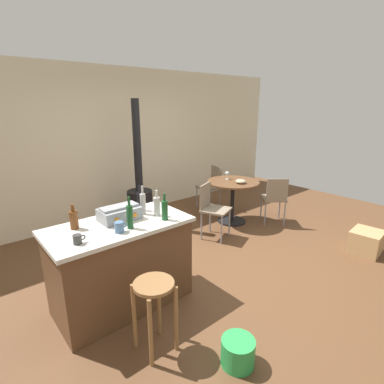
{
  "coord_description": "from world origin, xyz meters",
  "views": [
    {
      "loc": [
        -2.53,
        -2.55,
        2.07
      ],
      "look_at": [
        0.09,
        0.54,
        0.86
      ],
      "focal_mm": 27.8,
      "sensor_mm": 36.0,
      "label": 1
    }
  ],
  "objects_px": {
    "folding_chair_far": "(275,197)",
    "serving_bowl": "(241,181)",
    "plastic_bucket": "(238,352)",
    "toolbox": "(120,213)",
    "wood_stove": "(140,197)",
    "cardboard_box": "(366,242)",
    "bottle_0": "(165,210)",
    "dining_table": "(233,191)",
    "bottle_5": "(140,201)",
    "bottle_2": "(143,203)",
    "folding_chair_near": "(212,206)",
    "folding_chair_left": "(211,184)",
    "bottle_1": "(74,219)",
    "bottle_4": "(157,206)",
    "wooden_stool": "(154,301)",
    "bottle_3": "(130,216)",
    "cup_0": "(78,239)",
    "wine_glass": "(227,173)",
    "cup_1": "(119,227)",
    "kitchen_island": "(122,264)"
  },
  "relations": [
    {
      "from": "bottle_5",
      "to": "bottle_4",
      "type": "bearing_deg",
      "value": -78.82
    },
    {
      "from": "toolbox",
      "to": "bottle_1",
      "type": "distance_m",
      "value": 0.44
    },
    {
      "from": "cup_1",
      "to": "cardboard_box",
      "type": "xyz_separation_m",
      "value": [
        3.29,
        -1.04,
        -0.81
      ]
    },
    {
      "from": "bottle_4",
      "to": "plastic_bucket",
      "type": "height_order",
      "value": "bottle_4"
    },
    {
      "from": "dining_table",
      "to": "bottle_5",
      "type": "bearing_deg",
      "value": -164.75
    },
    {
      "from": "cup_0",
      "to": "wooden_stool",
      "type": "bearing_deg",
      "value": -56.16
    },
    {
      "from": "folding_chair_left",
      "to": "toolbox",
      "type": "relative_size",
      "value": 2.15
    },
    {
      "from": "kitchen_island",
      "to": "bottle_5",
      "type": "xyz_separation_m",
      "value": [
        0.37,
        0.21,
        0.57
      ]
    },
    {
      "from": "folding_chair_far",
      "to": "wood_stove",
      "type": "bearing_deg",
      "value": 140.72
    },
    {
      "from": "serving_bowl",
      "to": "cardboard_box",
      "type": "distance_m",
      "value": 2.06
    },
    {
      "from": "dining_table",
      "to": "bottle_0",
      "type": "height_order",
      "value": "bottle_0"
    },
    {
      "from": "serving_bowl",
      "to": "plastic_bucket",
      "type": "relative_size",
      "value": 0.64
    },
    {
      "from": "serving_bowl",
      "to": "wine_glass",
      "type": "bearing_deg",
      "value": 85.21
    },
    {
      "from": "folding_chair_near",
      "to": "folding_chair_left",
      "type": "relative_size",
      "value": 1.01
    },
    {
      "from": "bottle_2",
      "to": "cup_0",
      "type": "distance_m",
      "value": 0.85
    },
    {
      "from": "bottle_5",
      "to": "wine_glass",
      "type": "bearing_deg",
      "value": 19.05
    },
    {
      "from": "folding_chair_near",
      "to": "cup_1",
      "type": "relative_size",
      "value": 7.09
    },
    {
      "from": "dining_table",
      "to": "bottle_2",
      "type": "bearing_deg",
      "value": -161.87
    },
    {
      "from": "folding_chair_left",
      "to": "cardboard_box",
      "type": "distance_m",
      "value": 2.87
    },
    {
      "from": "folding_chair_left",
      "to": "dining_table",
      "type": "bearing_deg",
      "value": -105.75
    },
    {
      "from": "dining_table",
      "to": "bottle_4",
      "type": "relative_size",
      "value": 3.27
    },
    {
      "from": "dining_table",
      "to": "plastic_bucket",
      "type": "distance_m",
      "value": 3.16
    },
    {
      "from": "wooden_stool",
      "to": "plastic_bucket",
      "type": "height_order",
      "value": "wooden_stool"
    },
    {
      "from": "bottle_1",
      "to": "cup_1",
      "type": "xyz_separation_m",
      "value": [
        0.29,
        -0.35,
        -0.04
      ]
    },
    {
      "from": "folding_chair_far",
      "to": "bottle_2",
      "type": "xyz_separation_m",
      "value": [
        -2.78,
        -0.21,
        0.54
      ]
    },
    {
      "from": "dining_table",
      "to": "bottle_3",
      "type": "height_order",
      "value": "bottle_3"
    },
    {
      "from": "folding_chair_left",
      "to": "serving_bowl",
      "type": "distance_m",
      "value": 1.02
    },
    {
      "from": "folding_chair_far",
      "to": "cup_1",
      "type": "relative_size",
      "value": 6.93
    },
    {
      "from": "cardboard_box",
      "to": "bottle_2",
      "type": "bearing_deg",
      "value": 155.6
    },
    {
      "from": "folding_chair_far",
      "to": "serving_bowl",
      "type": "bearing_deg",
      "value": 145.06
    },
    {
      "from": "toolbox",
      "to": "bottle_1",
      "type": "relative_size",
      "value": 1.65
    },
    {
      "from": "kitchen_island",
      "to": "dining_table",
      "type": "relative_size",
      "value": 1.54
    },
    {
      "from": "bottle_5",
      "to": "cup_1",
      "type": "distance_m",
      "value": 0.61
    },
    {
      "from": "serving_bowl",
      "to": "cardboard_box",
      "type": "height_order",
      "value": "serving_bowl"
    },
    {
      "from": "bottle_4",
      "to": "cup_0",
      "type": "distance_m",
      "value": 0.91
    },
    {
      "from": "wood_stove",
      "to": "toolbox",
      "type": "xyz_separation_m",
      "value": [
        -1.22,
        -1.69,
        0.48
      ]
    },
    {
      "from": "bottle_4",
      "to": "wine_glass",
      "type": "relative_size",
      "value": 1.95
    },
    {
      "from": "cardboard_box",
      "to": "plastic_bucket",
      "type": "relative_size",
      "value": 1.54
    },
    {
      "from": "folding_chair_near",
      "to": "dining_table",
      "type": "bearing_deg",
      "value": 17.18
    },
    {
      "from": "bottle_2",
      "to": "folding_chair_near",
      "type": "bearing_deg",
      "value": 18.58
    },
    {
      "from": "bottle_2",
      "to": "wooden_stool",
      "type": "bearing_deg",
      "value": -117.0
    },
    {
      "from": "folding_chair_far",
      "to": "dining_table",
      "type": "bearing_deg",
      "value": 133.25
    },
    {
      "from": "bottle_3",
      "to": "plastic_bucket",
      "type": "height_order",
      "value": "bottle_3"
    },
    {
      "from": "wood_stove",
      "to": "cup_0",
      "type": "relative_size",
      "value": 19.89
    },
    {
      "from": "cup_0",
      "to": "folding_chair_left",
      "type": "bearing_deg",
      "value": 28.24
    },
    {
      "from": "bottle_0",
      "to": "plastic_bucket",
      "type": "distance_m",
      "value": 1.44
    },
    {
      "from": "wood_stove",
      "to": "bottle_0",
      "type": "height_order",
      "value": "wood_stove"
    },
    {
      "from": "plastic_bucket",
      "to": "toolbox",
      "type": "bearing_deg",
      "value": 100.88
    },
    {
      "from": "bottle_2",
      "to": "plastic_bucket",
      "type": "relative_size",
      "value": 1.13
    },
    {
      "from": "dining_table",
      "to": "serving_bowl",
      "type": "height_order",
      "value": "serving_bowl"
    }
  ]
}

